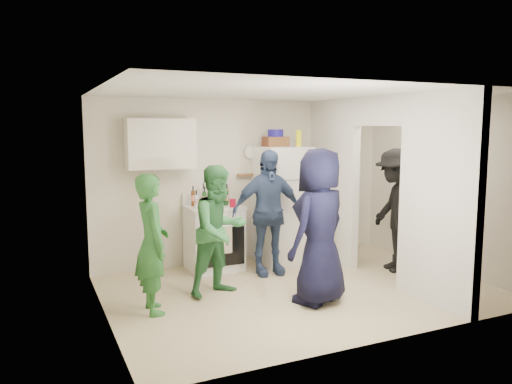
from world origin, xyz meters
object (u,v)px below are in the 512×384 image
Objects in this scene: stove at (214,238)px; person_nook at (396,210)px; person_green_center at (220,230)px; person_navy at (320,226)px; fridge at (282,205)px; person_denim at (267,212)px; person_green_left at (152,244)px; wicker_basket at (275,142)px; yellow_cup_stack_top at (299,138)px; blue_bowl at (275,133)px.

person_nook is (2.38, -1.15, 0.42)m from stove.
person_green_center reaches higher than stove.
fridge is at bearing -129.58° from person_navy.
fridge is 1.88m from person_navy.
stove is 0.91m from person_denim.
fridge is at bearing -60.65° from person_green_left.
yellow_cup_stack_top is (0.32, -0.15, 0.05)m from wicker_basket.
person_denim is (-0.50, -0.50, -0.01)m from fridge.
person_green_center is at bearing -64.15° from person_navy.
blue_bowl is 1.30m from person_denim.
stove is at bearing -42.14° from person_green_left.
person_green_left is at bearing -150.66° from fridge.
stove is 2.02m from person_navy.
person_green_center is at bearing -73.89° from person_green_left.
stove is 1.97m from yellow_cup_stack_top.
person_navy is at bearing -104.04° from fridge.
person_green_center is at bearing -140.35° from wicker_basket.
person_green_center is (0.90, 0.26, 0.02)m from person_green_left.
fridge reaches higher than person_green_center.
person_green_left is 0.89× the size of person_denim.
yellow_cup_stack_top reaches higher than stove.
person_denim reaches higher than person_green_left.
wicker_basket is 0.20× the size of person_nook.
wicker_basket is at bearing 154.89° from yellow_cup_stack_top.
person_denim is (-0.40, -0.55, -0.98)m from wicker_basket.
person_nook reaches higher than person_green_center.
blue_bowl is (-0.10, 0.05, 1.10)m from fridge.
fridge is 1.00× the size of person_nook.
blue_bowl reaches higher than person_navy.
person_denim is at bearing -134.77° from fridge.
person_green_left reaches higher than stove.
person_green_center is at bearing -75.86° from person_nook.
person_denim is (-0.40, -0.55, -1.11)m from blue_bowl.
blue_bowl is 2.87m from person_green_left.
person_navy is at bearing -105.32° from person_green_left.
person_navy is 1.04× the size of person_nook.
blue_bowl reaches higher than fridge.
person_nook is at bearing -44.43° from yellow_cup_stack_top.
wicker_basket reaches higher than person_navy.
stove is 1.72m from wicker_basket.
blue_bowl reaches higher than wicker_basket.
person_green_center is at bearing -140.35° from blue_bowl.
person_navy is (0.04, -1.32, 0.04)m from person_denim.
person_green_left is 1.94m from person_navy.
person_nook is at bearing -18.65° from person_green_center.
blue_bowl is 2.09m from person_green_center.
blue_bowl reaches higher than person_nook.
person_denim is at bearing 13.43° from person_green_center.
yellow_cup_stack_top reaches higher than fridge.
person_nook is at bearing -40.71° from wicker_basket.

